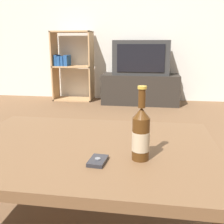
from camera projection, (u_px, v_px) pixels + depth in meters
back_wall at (136, 11)px, 3.79m from camera, size 8.00×0.05×2.60m
coffee_table at (87, 157)px, 1.13m from camera, size 1.10×0.78×0.41m
tv_stand at (140, 89)px, 3.75m from camera, size 1.07×0.47×0.42m
television at (141, 58)px, 3.64m from camera, size 0.77×0.38×0.47m
bookshelf at (71, 65)px, 3.92m from camera, size 0.59×0.30×1.02m
beer_bottle at (141, 134)px, 0.96m from camera, size 0.07×0.07×0.28m
cell_phone at (98, 161)px, 0.95m from camera, size 0.07×0.10×0.02m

